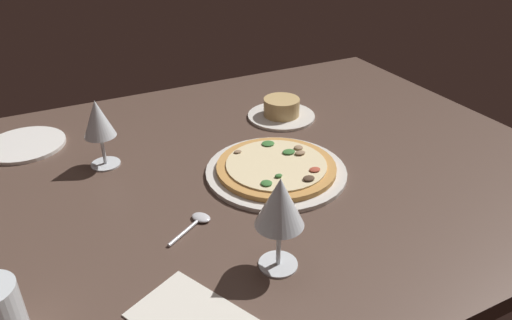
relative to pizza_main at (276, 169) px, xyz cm
name	(u,v)px	position (x,y,z in cm)	size (l,w,h in cm)	color
dining_table	(236,177)	(-7.43, 5.47, -3.17)	(150.00, 110.00, 4.00)	brown
pizza_main	(276,169)	(0.00, 0.00, 0.00)	(31.67, 31.67, 3.33)	silver
ramekin_on_saucer	(281,110)	(15.66, 25.65, 0.98)	(18.71, 18.71, 5.57)	silver
wine_glass_far	(98,121)	(-33.63, 21.10, 10.05)	(7.13, 7.13, 16.17)	silver
wine_glass_near	(280,205)	(-14.20, -26.56, 11.45)	(8.16, 8.16, 17.53)	silver
side_plate	(25,145)	(-49.76, 39.31, -0.72)	(19.38, 19.38, 0.90)	white
spoon	(197,221)	(-22.56, -9.35, -0.71)	(10.58, 7.79, 1.00)	silver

